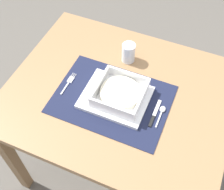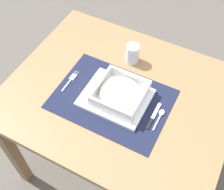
# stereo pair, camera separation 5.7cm
# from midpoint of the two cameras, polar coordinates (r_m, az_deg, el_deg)

# --- Properties ---
(ground_plane) EXTENTS (6.00, 6.00, 0.00)m
(ground_plane) POSITION_cam_midpoint_polar(r_m,az_deg,el_deg) (1.88, 1.92, -12.68)
(ground_plane) COLOR #59544C
(dining_table) EXTENTS (0.97, 0.79, 0.70)m
(dining_table) POSITION_cam_midpoint_polar(r_m,az_deg,el_deg) (1.34, 2.61, -2.10)
(dining_table) COLOR #936D47
(dining_table) RESTS_ON ground
(placemat) EXTENTS (0.48, 0.35, 0.00)m
(placemat) POSITION_cam_midpoint_polar(r_m,az_deg,el_deg) (1.24, 1.32, -0.82)
(placemat) COLOR #191E38
(placemat) RESTS_ON dining_table
(serving_plate) EXTENTS (0.28, 0.22, 0.02)m
(serving_plate) POSITION_cam_midpoint_polar(r_m,az_deg,el_deg) (1.23, 2.21, -0.61)
(serving_plate) COLOR white
(serving_plate) RESTS_ON placemat
(porridge_bowl) EXTENTS (0.20, 0.20, 0.06)m
(porridge_bowl) POSITION_cam_midpoint_polar(r_m,az_deg,el_deg) (1.21, 2.94, 0.13)
(porridge_bowl) COLOR white
(porridge_bowl) RESTS_ON serving_plate
(fork) EXTENTS (0.02, 0.13, 0.00)m
(fork) POSITION_cam_midpoint_polar(r_m,az_deg,el_deg) (1.31, -6.74, 2.99)
(fork) COLOR silver
(fork) RESTS_ON placemat
(spoon) EXTENTS (0.02, 0.11, 0.01)m
(spoon) POSITION_cam_midpoint_polar(r_m,az_deg,el_deg) (1.21, 10.83, -3.81)
(spoon) COLOR silver
(spoon) RESTS_ON placemat
(butter_knife) EXTENTS (0.01, 0.14, 0.01)m
(butter_knife) POSITION_cam_midpoint_polar(r_m,az_deg,el_deg) (1.20, 9.30, -4.41)
(butter_knife) COLOR black
(butter_knife) RESTS_ON placemat
(drinking_glass) EXTENTS (0.06, 0.06, 0.09)m
(drinking_glass) POSITION_cam_midpoint_polar(r_m,az_deg,el_deg) (1.36, 5.20, 7.82)
(drinking_glass) COLOR white
(drinking_glass) RESTS_ON dining_table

